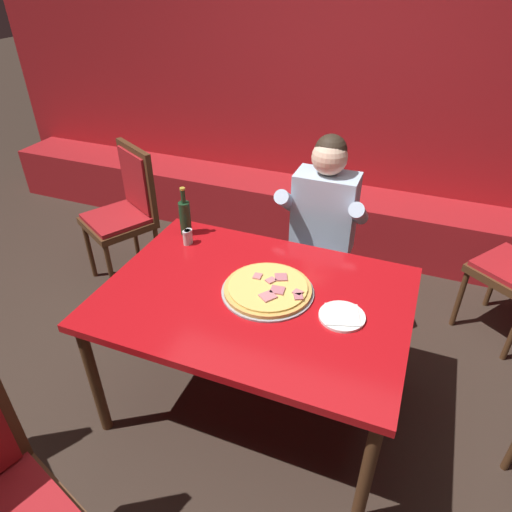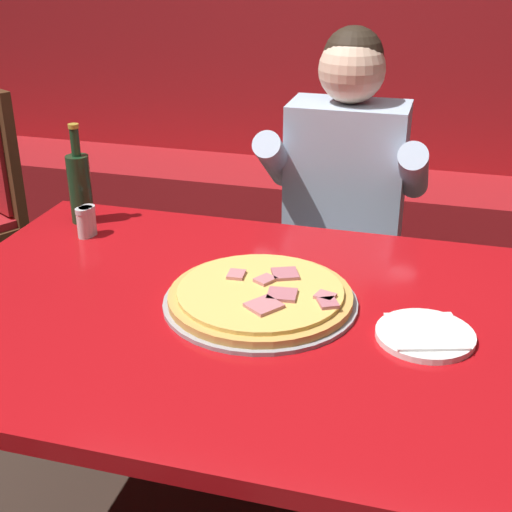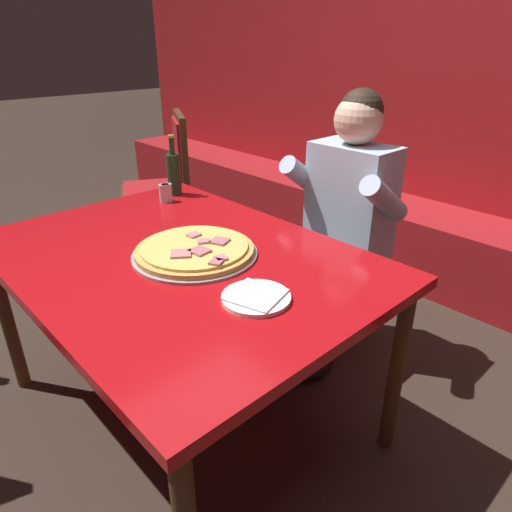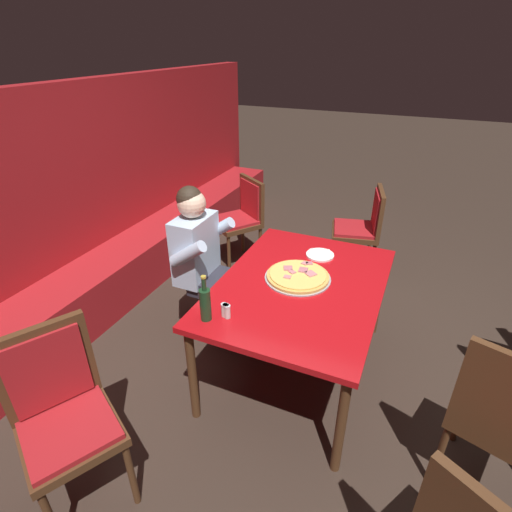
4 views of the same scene
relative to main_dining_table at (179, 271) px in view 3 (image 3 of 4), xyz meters
The scene contains 12 objects.
ground_plane 0.69m from the main_dining_table, ahead, with size 24.00×24.00×0.00m, color #33261E.
booth_wall_panel 2.20m from the main_dining_table, 90.00° to the left, with size 6.80×0.16×1.90m, color #A3191E.
booth_bench 1.92m from the main_dining_table, 90.00° to the left, with size 6.46×0.48×0.46m, color #A3191E.
main_dining_table is the anchor object (origin of this frame).
pizza 0.11m from the main_dining_table, 37.52° to the left, with size 0.45×0.45×0.05m.
plate_white_paper 0.43m from the main_dining_table, ahead, with size 0.21×0.21×0.02m.
beer_bottle 0.72m from the main_dining_table, 146.51° to the left, with size 0.07×0.07×0.29m.
shaker_red_pepper_flakes 0.60m from the main_dining_table, 151.96° to the left, with size 0.04×0.04×0.09m.
shaker_parmesan 0.61m from the main_dining_table, 150.71° to the left, with size 0.04×0.04×0.09m.
shaker_oregano 0.61m from the main_dining_table, 149.63° to the left, with size 0.04×0.04×0.09m.
diner_seated_blue_shirt 0.81m from the main_dining_table, 81.95° to the left, with size 0.53×0.53×1.27m.
dining_chair_near_right 1.54m from the main_dining_table, 149.03° to the left, with size 0.60×0.60×1.02m.
Camera 3 is at (1.28, -0.81, 1.47)m, focal length 32.00 mm.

